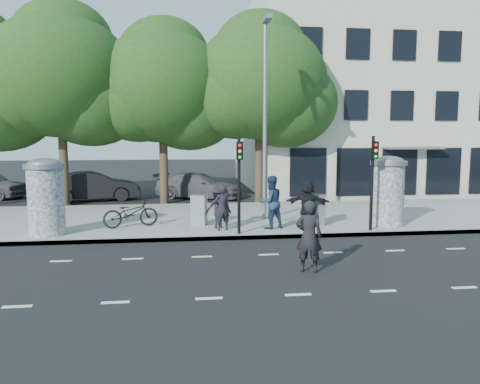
{
  "coord_description": "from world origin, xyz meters",
  "views": [
    {
      "loc": [
        -2.54,
        -12.09,
        3.54
      ],
      "look_at": [
        -0.61,
        3.5,
        1.66
      ],
      "focal_mm": 35.0,
      "sensor_mm": 36.0,
      "label": 1
    }
  ],
  "objects": [
    {
      "name": "car_mid",
      "position": [
        -7.37,
        14.15,
        0.8
      ],
      "size": [
        2.8,
        5.13,
        1.6
      ],
      "primitive_type": "imported",
      "rotation": [
        0.0,
        0.0,
        1.81
      ],
      "color": "black",
      "rests_on": "ground"
    },
    {
      "name": "lane_dash_near",
      "position": [
        0.0,
        -2.2,
        0.0
      ],
      "size": [
        32.0,
        0.12,
        0.01
      ],
      "primitive_type": "cube",
      "color": "silver",
      "rests_on": "ground"
    },
    {
      "name": "street_lamp",
      "position": [
        0.8,
        6.63,
        4.79
      ],
      "size": [
        0.25,
        0.93,
        8.0
      ],
      "color": "slate",
      "rests_on": "sidewalk"
    },
    {
      "name": "traffic_pole_far",
      "position": [
        4.2,
        3.79,
        2.23
      ],
      "size": [
        0.22,
        0.31,
        3.4
      ],
      "color": "black",
      "rests_on": "sidewalk"
    },
    {
      "name": "tree_near_left",
      "position": [
        -3.5,
        12.7,
        6.06
      ],
      "size": [
        6.8,
        6.8,
        8.97
      ],
      "color": "#38281C",
      "rests_on": "ground"
    },
    {
      "name": "ped_b",
      "position": [
        -1.13,
        4.54,
        0.96
      ],
      "size": [
        0.68,
        0.54,
        1.63
      ],
      "primitive_type": "imported",
      "rotation": [
        0.0,
        0.0,
        3.42
      ],
      "color": "black",
      "rests_on": "sidewalk"
    },
    {
      "name": "curb",
      "position": [
        0.0,
        3.55,
        0.07
      ],
      "size": [
        40.0,
        0.1,
        0.16
      ],
      "primitive_type": "cube",
      "color": "slate",
      "rests_on": "ground"
    },
    {
      "name": "tree_center",
      "position": [
        1.5,
        12.3,
        6.31
      ],
      "size": [
        7.0,
        7.0,
        9.3
      ],
      "color": "#38281C",
      "rests_on": "ground"
    },
    {
      "name": "ped_d",
      "position": [
        -1.24,
        4.98,
        0.93
      ],
      "size": [
        1.07,
        0.71,
        1.55
      ],
      "primitive_type": "imported",
      "rotation": [
        0.0,
        0.0,
        3.28
      ],
      "color": "black",
      "rests_on": "sidewalk"
    },
    {
      "name": "sidewalk",
      "position": [
        0.0,
        7.5,
        0.07
      ],
      "size": [
        40.0,
        8.0,
        0.15
      ],
      "primitive_type": "cube",
      "color": "gray",
      "rests_on": "ground"
    },
    {
      "name": "ped_f",
      "position": [
        2.07,
        4.67,
        1.04
      ],
      "size": [
        1.75,
        0.97,
        1.78
      ],
      "primitive_type": "imported",
      "rotation": [
        0.0,
        0.0,
        2.9
      ],
      "color": "black",
      "rests_on": "sidewalk"
    },
    {
      "name": "ped_c",
      "position": [
        0.67,
        4.64,
        1.13
      ],
      "size": [
        1.15,
        1.03,
        1.95
      ],
      "primitive_type": "imported",
      "rotation": [
        0.0,
        0.0,
        3.5
      ],
      "color": "#1E2E4B",
      "rests_on": "sidewalk"
    },
    {
      "name": "building",
      "position": [
        12.0,
        19.99,
        5.99
      ],
      "size": [
        20.3,
        15.85,
        12.0
      ],
      "color": "#BDB49E",
      "rests_on": "ground"
    },
    {
      "name": "bicycle",
      "position": [
        -4.48,
        5.52,
        0.69
      ],
      "size": [
        1.31,
        2.16,
        1.07
      ],
      "primitive_type": "imported",
      "rotation": [
        0.0,
        0.0,
        1.89
      ],
      "color": "black",
      "rests_on": "sidewalk"
    },
    {
      "name": "ground",
      "position": [
        0.0,
        0.0,
        0.0
      ],
      "size": [
        120.0,
        120.0,
        0.0
      ],
      "primitive_type": "plane",
      "color": "black",
      "rests_on": "ground"
    },
    {
      "name": "cabinet_right",
      "position": [
        2.59,
        5.06,
        0.74
      ],
      "size": [
        0.66,
        0.57,
        1.17
      ],
      "primitive_type": "cube",
      "rotation": [
        0.0,
        0.0,
        -0.33
      ],
      "color": "#5D6061",
      "rests_on": "sidewalk"
    },
    {
      "name": "man_road",
      "position": [
        0.71,
        -0.46,
        0.95
      ],
      "size": [
        0.79,
        0.62,
        1.89
      ],
      "primitive_type": "imported",
      "rotation": [
        0.0,
        0.0,
        2.87
      ],
      "color": "black",
      "rests_on": "ground"
    },
    {
      "name": "cabinet_left",
      "position": [
        -1.92,
        5.63,
        0.73
      ],
      "size": [
        0.65,
        0.56,
        1.16
      ],
      "primitive_type": "cube",
      "rotation": [
        0.0,
        0.0,
        -0.33
      ],
      "color": "gray",
      "rests_on": "sidewalk"
    },
    {
      "name": "ad_column_right",
      "position": [
        5.2,
        4.7,
        1.54
      ],
      "size": [
        1.36,
        1.36,
        2.65
      ],
      "color": "beige",
      "rests_on": "sidewalk"
    },
    {
      "name": "tree_mid_left",
      "position": [
        -8.5,
        12.5,
        6.5
      ],
      "size": [
        7.2,
        7.2,
        9.57
      ],
      "color": "#38281C",
      "rests_on": "ground"
    },
    {
      "name": "ad_column_left",
      "position": [
        -7.2,
        4.5,
        1.54
      ],
      "size": [
        1.36,
        1.36,
        2.65
      ],
      "color": "beige",
      "rests_on": "sidewalk"
    },
    {
      "name": "traffic_pole_near",
      "position": [
        -0.6,
        3.79,
        2.23
      ],
      "size": [
        0.22,
        0.31,
        3.4
      ],
      "color": "black",
      "rests_on": "sidewalk"
    },
    {
      "name": "ped_a",
      "position": [
        -7.22,
        4.64,
        0.99
      ],
      "size": [
        0.86,
        0.6,
        1.68
      ],
      "primitive_type": "imported",
      "rotation": [
        0.0,
        0.0,
        3.23
      ],
      "color": "black",
      "rests_on": "sidewalk"
    },
    {
      "name": "lane_dash_far",
      "position": [
        0.0,
        1.4,
        0.0
      ],
      "size": [
        32.0,
        0.12,
        0.01
      ],
      "primitive_type": "cube",
      "color": "silver",
      "rests_on": "ground"
    },
    {
      "name": "car_right",
      "position": [
        -1.6,
        14.54,
        0.72
      ],
      "size": [
        3.61,
        5.34,
        1.44
      ],
      "primitive_type": "imported",
      "rotation": [
        0.0,
        0.0,
        1.21
      ],
      "color": "#55565C",
      "rests_on": "ground"
    }
  ]
}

